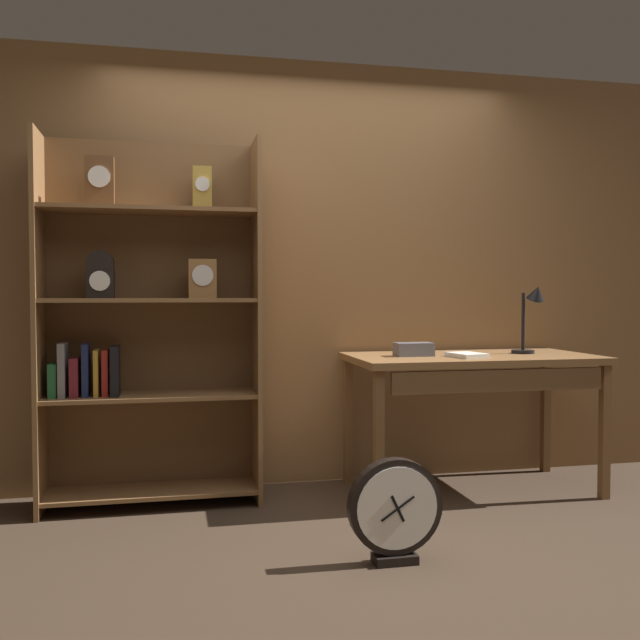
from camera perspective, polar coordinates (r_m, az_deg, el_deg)
name	(u,v)px	position (r m, az deg, el deg)	size (l,w,h in m)	color
ground_plane	(372,559)	(3.29, 4.19, -18.72)	(10.00, 10.00, 0.00)	#3D2D21
back_wood_panel	(310,273)	(4.39, -0.78, 3.81)	(4.80, 0.05, 2.60)	brown
bookshelf	(146,325)	(4.00, -13.93, -0.36)	(1.18, 0.35, 2.03)	brown
workbench	(474,370)	(4.25, 12.33, -3.94)	(1.44, 0.74, 0.81)	brown
desk_lamp	(532,311)	(4.44, 16.75, 0.67)	(0.19, 0.19, 0.43)	black
toolbox_small	(414,349)	(4.13, 7.58, -2.37)	(0.22, 0.13, 0.08)	#595960
open_repair_manual	(467,355)	(4.11, 11.79, -2.79)	(0.16, 0.22, 0.03)	silver
round_clock_large	(395,510)	(3.18, 6.09, -15.02)	(0.42, 0.11, 0.46)	black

